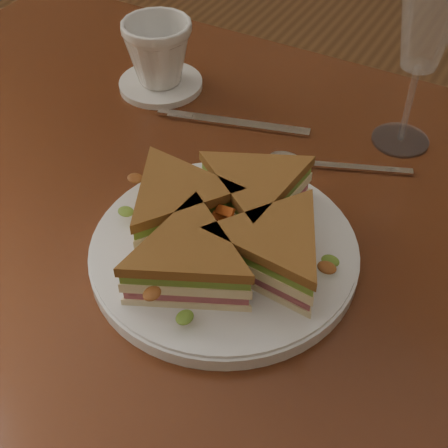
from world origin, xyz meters
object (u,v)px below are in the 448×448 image
(table, at_px, (218,264))
(sandwich_wedges, at_px, (224,227))
(spoon, at_px, (304,163))
(saucer, at_px, (161,84))
(knife, at_px, (228,122))
(coffee_cup, at_px, (158,52))
(plate, at_px, (224,252))
(wine_glass, at_px, (428,25))

(table, height_order, sandwich_wedges, sandwich_wedges)
(spoon, height_order, saucer, same)
(knife, bearing_deg, coffee_cup, 149.76)
(knife, bearing_deg, plate, -77.78)
(plate, distance_m, knife, 0.25)
(knife, height_order, coffee_cup, coffee_cup)
(table, bearing_deg, coffee_cup, 137.07)
(table, xyz_separation_m, wine_glass, (0.15, 0.23, 0.27))
(plate, height_order, wine_glass, wine_glass)
(sandwich_wedges, height_order, coffee_cup, coffee_cup)
(wine_glass, xyz_separation_m, saucer, (-0.35, -0.04, -0.16))
(sandwich_wedges, distance_m, saucer, 0.36)
(spoon, bearing_deg, sandwich_wedges, -115.21)
(spoon, distance_m, coffee_cup, 0.28)
(table, height_order, coffee_cup, coffee_cup)
(table, bearing_deg, saucer, 137.07)
(plate, bearing_deg, saucer, 134.36)
(sandwich_wedges, bearing_deg, plate, -104.04)
(table, xyz_separation_m, saucer, (-0.21, 0.19, 0.10))
(plate, xyz_separation_m, coffee_cup, (-0.25, 0.26, 0.05))
(wine_glass, bearing_deg, coffee_cup, -173.16)
(knife, height_order, saucer, saucer)
(table, bearing_deg, spoon, 65.87)
(table, relative_size, coffee_cup, 11.93)
(knife, distance_m, coffee_cup, 0.15)
(spoon, height_order, knife, spoon)
(sandwich_wedges, bearing_deg, wine_glass, 70.89)
(wine_glass, relative_size, saucer, 1.87)
(knife, xyz_separation_m, saucer, (-0.13, 0.03, 0.00))
(wine_glass, bearing_deg, plate, -109.11)
(plate, relative_size, sandwich_wedges, 1.03)
(table, height_order, spoon, spoon)
(saucer, bearing_deg, table, -42.93)
(saucer, bearing_deg, spoon, -14.39)
(sandwich_wedges, distance_m, coffee_cup, 0.36)
(knife, bearing_deg, spoon, -30.11)
(wine_glass, bearing_deg, saucer, -173.16)
(sandwich_wedges, relative_size, wine_glass, 1.21)
(sandwich_wedges, bearing_deg, saucer, 134.36)
(sandwich_wedges, xyz_separation_m, wine_glass, (0.10, 0.30, 0.12))
(plate, distance_m, saucer, 0.36)
(wine_glass, bearing_deg, table, -122.21)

